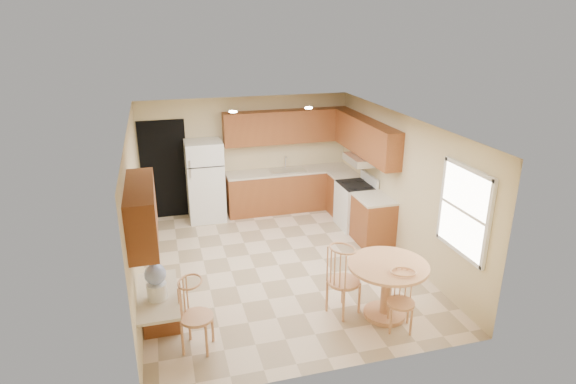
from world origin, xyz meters
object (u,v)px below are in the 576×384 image
object	(u,v)px
chair_table_a	(347,277)
water_crock	(156,281)
refrigerator	(205,181)
chair_table_b	(404,299)
stove	(356,205)
chair_desk	(197,313)
dining_table	(387,282)

from	to	relation	value
chair_table_a	water_crock	xyz separation A→B (m)	(-2.56, -0.08, 0.38)
refrigerator	chair_table_a	size ratio (longest dim) A/B	1.62
chair_table_b	water_crock	xyz separation A→B (m)	(-3.16, 0.48, 0.49)
stove	chair_table_b	xyz separation A→B (m)	(-0.77, -3.46, 0.05)
stove	chair_desk	world-z (taller)	stove
stove	dining_table	world-z (taller)	stove
water_crock	chair_table_b	bearing A→B (deg)	-8.73
chair_table_a	refrigerator	bearing A→B (deg)	175.28
chair_table_a	water_crock	world-z (taller)	water_crock
dining_table	chair_table_b	xyz separation A→B (m)	(0.05, -0.42, -0.02)
dining_table	chair_desk	bearing A→B (deg)	-177.66
water_crock	chair_table_a	bearing A→B (deg)	1.86
dining_table	water_crock	size ratio (longest dim) A/B	2.05
dining_table	chair_desk	size ratio (longest dim) A/B	1.15
refrigerator	stove	size ratio (longest dim) A/B	1.55
chair_table_a	chair_table_b	distance (m)	0.83
refrigerator	chair_desk	distance (m)	4.42
refrigerator	water_crock	bearing A→B (deg)	-104.04
stove	chair_table_a	distance (m)	3.21
dining_table	chair_desk	world-z (taller)	chair_desk
stove	chair_desk	xyz separation A→B (m)	(-3.47, -3.15, 0.13)
chair_desk	dining_table	bearing A→B (deg)	113.01
chair_desk	refrigerator	bearing A→B (deg)	-167.14
dining_table	chair_table_a	world-z (taller)	chair_table_a
refrigerator	chair_table_a	bearing A→B (deg)	-69.90
refrigerator	chair_table_a	distance (m)	4.39
chair_table_b	water_crock	world-z (taller)	water_crock
stove	chair_desk	size ratio (longest dim) A/B	1.12
stove	water_crock	distance (m)	4.96
chair_table_a	chair_desk	xyz separation A→B (m)	(-2.11, -0.26, -0.04)
chair_desk	water_crock	distance (m)	0.64
chair_desk	chair_table_a	bearing A→B (deg)	117.68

